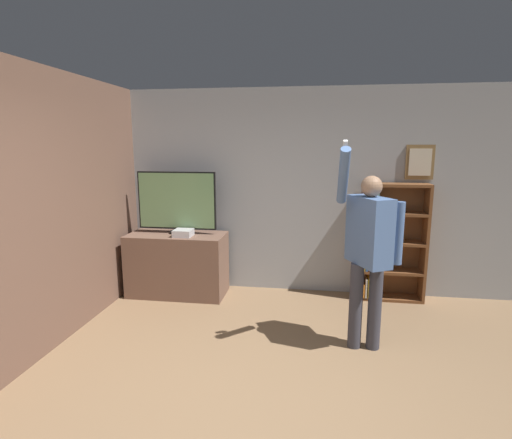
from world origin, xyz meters
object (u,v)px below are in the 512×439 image
(game_console, at_px, (183,233))
(person, at_px, (368,246))
(bookshelf, at_px, (388,243))
(television, at_px, (177,202))

(game_console, bearing_deg, person, -25.23)
(bookshelf, relative_size, person, 0.74)
(television, xyz_separation_m, bookshelf, (2.72, 0.19, -0.50))
(game_console, bearing_deg, television, 127.97)
(person, bearing_deg, bookshelf, 135.61)
(television, distance_m, person, 2.59)
(television, bearing_deg, game_console, -52.03)
(bookshelf, xyz_separation_m, person, (-0.42, -1.37, 0.29))
(television, height_order, game_console, television)
(bookshelf, distance_m, person, 1.47)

